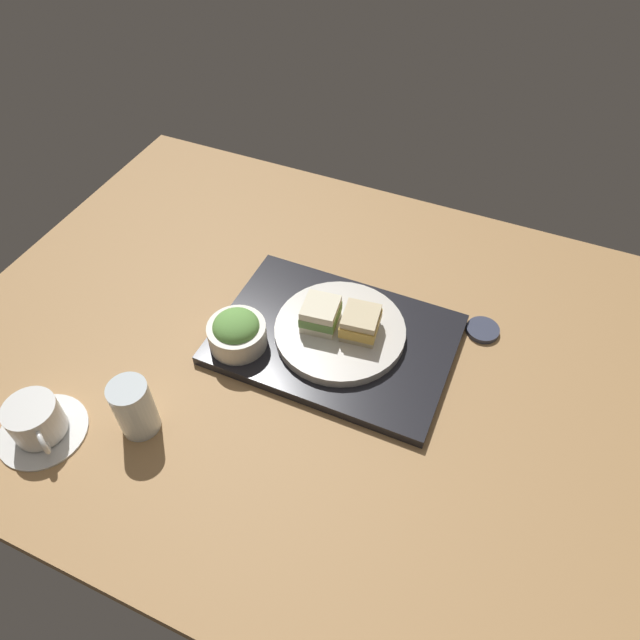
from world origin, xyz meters
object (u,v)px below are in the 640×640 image
at_px(sandwich_near, 361,323).
at_px(sandwich_far, 321,314).
at_px(salad_bowl, 237,332).
at_px(small_sauce_dish, 483,330).
at_px(coffee_cup, 37,422).
at_px(sandwich_plate, 340,331).
at_px(drinking_glass, 134,408).

distance_m(sandwich_near, sandwich_far, 0.07).
xyz_separation_m(sandwich_far, salad_bowl, (0.12, 0.09, -0.01)).
xyz_separation_m(sandwich_near, small_sauce_dish, (-0.20, -0.12, -0.06)).
height_order(salad_bowl, coffee_cup, salad_bowl).
distance_m(sandwich_plate, salad_bowl, 0.18).
distance_m(salad_bowl, coffee_cup, 0.35).
xyz_separation_m(sandwich_far, small_sauce_dish, (-0.27, -0.13, -0.06)).
height_order(sandwich_plate, sandwich_near, sandwich_near).
distance_m(sandwich_plate, sandwich_near, 0.05).
distance_m(salad_bowl, small_sauce_dish, 0.45).
bearing_deg(salad_bowl, coffee_cup, 53.25).
height_order(sandwich_plate, coffee_cup, coffee_cup).
bearing_deg(sandwich_plate, small_sauce_dish, -151.65).
distance_m(coffee_cup, drinking_glass, 0.16).
xyz_separation_m(sandwich_plate, drinking_glass, (0.23, 0.30, 0.02)).
height_order(sandwich_far, salad_bowl, same).
bearing_deg(sandwich_far, sandwich_near, -171.98).
distance_m(sandwich_near, salad_bowl, 0.22).
relative_size(sandwich_near, sandwich_far, 1.05).
height_order(sandwich_plate, salad_bowl, salad_bowl).
relative_size(sandwich_near, salad_bowl, 0.73).
relative_size(sandwich_near, coffee_cup, 0.54).
xyz_separation_m(sandwich_near, sandwich_far, (0.07, 0.01, 0.00)).
bearing_deg(coffee_cup, drinking_glass, -151.59).
bearing_deg(sandwich_plate, drinking_glass, 52.23).
bearing_deg(sandwich_plate, salad_bowl, 29.96).
relative_size(salad_bowl, drinking_glass, 0.99).
bearing_deg(coffee_cup, sandwich_near, -137.04).
xyz_separation_m(sandwich_plate, small_sauce_dish, (-0.24, -0.13, -0.02)).
bearing_deg(small_sauce_dish, coffee_cup, 39.52).
relative_size(sandwich_near, small_sauce_dish, 1.25).
bearing_deg(sandwich_near, sandwich_far, 8.02).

